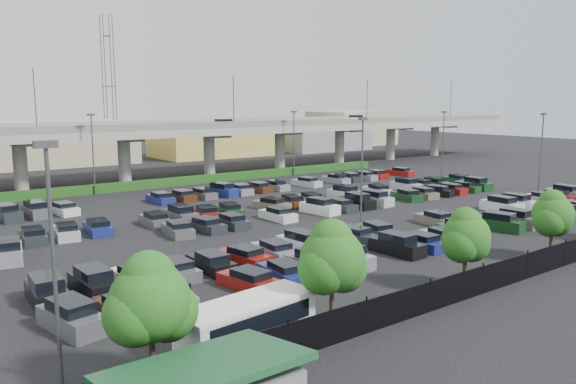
% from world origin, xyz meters
% --- Properties ---
extents(ground, '(280.00, 280.00, 0.00)m').
position_xyz_m(ground, '(0.00, 0.00, 0.00)').
color(ground, black).
extents(overpass, '(150.00, 13.00, 15.80)m').
position_xyz_m(overpass, '(-0.25, 32.01, 6.97)').
color(overpass, gray).
rests_on(overpass, ground).
extents(hedge, '(66.00, 1.60, 1.10)m').
position_xyz_m(hedge, '(0.00, 25.00, 0.55)').
color(hedge, '#144313').
rests_on(hedge, ground).
extents(fence, '(70.00, 0.10, 2.00)m').
position_xyz_m(fence, '(-0.05, -28.00, 0.90)').
color(fence, black).
rests_on(fence, ground).
extents(tree_row, '(65.07, 3.66, 5.94)m').
position_xyz_m(tree_row, '(0.70, -26.53, 3.52)').
color(tree_row, '#332316').
rests_on(tree_row, ground).
extents(shuttle_bus, '(7.40, 3.24, 2.30)m').
position_xyz_m(shuttle_bus, '(-24.64, -25.54, 1.25)').
color(shuttle_bus, silver).
rests_on(shuttle_bus, ground).
extents(parked_cars, '(63.01, 41.62, 1.67)m').
position_xyz_m(parked_cars, '(-1.06, -4.18, 0.61)').
color(parked_cars, '#52545A').
rests_on(parked_cars, ground).
extents(light_poles, '(66.90, 48.38, 10.30)m').
position_xyz_m(light_poles, '(-4.13, 2.00, 6.24)').
color(light_poles, '#48484C').
rests_on(light_poles, ground).
extents(distant_buildings, '(138.00, 24.00, 9.00)m').
position_xyz_m(distant_buildings, '(12.38, 61.81, 3.74)').
color(distant_buildings, gray).
rests_on(distant_buildings, ground).
extents(comm_tower, '(2.40, 2.40, 30.00)m').
position_xyz_m(comm_tower, '(4.00, 74.00, 15.61)').
color(comm_tower, '#48484C').
rests_on(comm_tower, ground).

